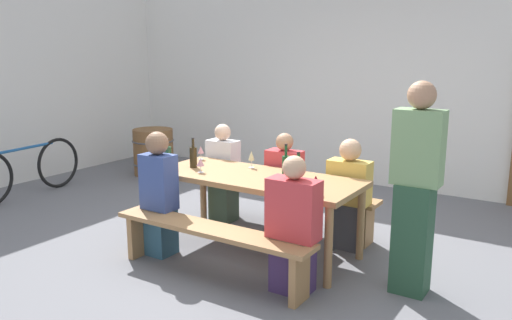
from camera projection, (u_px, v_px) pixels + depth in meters
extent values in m
plane|color=slate|center=(256.00, 250.00, 5.03)|extent=(24.00, 24.00, 0.00)
cube|color=silver|center=(376.00, 72.00, 7.25)|extent=(14.00, 0.20, 3.20)
cube|color=#9E7247|center=(256.00, 178.00, 4.88)|extent=(2.01, 0.82, 0.05)
cylinder|color=#9E7247|center=(159.00, 209.00, 5.16)|extent=(0.07, 0.07, 0.70)
cylinder|color=#9E7247|center=(328.00, 247.00, 4.18)|extent=(0.07, 0.07, 0.70)
cylinder|color=#9E7247|center=(203.00, 193.00, 5.73)|extent=(0.07, 0.07, 0.70)
cylinder|color=#9E7247|center=(361.00, 223.00, 4.76)|extent=(0.07, 0.07, 0.70)
cube|color=#9E7247|center=(210.00, 229.00, 4.36)|extent=(1.91, 0.30, 0.04)
cube|color=#9E7247|center=(139.00, 235.00, 4.86)|extent=(0.06, 0.24, 0.41)
cube|color=#9E7247|center=(299.00, 278.00, 3.95)|extent=(0.06, 0.24, 0.41)
cube|color=#9E7247|center=(292.00, 191.00, 5.52)|extent=(1.91, 0.30, 0.04)
cube|color=#9E7247|center=(228.00, 199.00, 6.02)|extent=(0.06, 0.24, 0.41)
cube|color=#9E7247|center=(367.00, 226.00, 5.12)|extent=(0.06, 0.24, 0.41)
cylinder|color=#194723|center=(286.00, 168.00, 4.70)|extent=(0.07, 0.07, 0.22)
cylinder|color=#194723|center=(286.00, 151.00, 4.67)|extent=(0.02, 0.02, 0.10)
cylinder|color=black|center=(286.00, 145.00, 4.65)|extent=(0.03, 0.03, 0.01)
cylinder|color=#194723|center=(298.00, 175.00, 4.48)|extent=(0.08, 0.08, 0.20)
cylinder|color=#194723|center=(298.00, 158.00, 4.45)|extent=(0.03, 0.03, 0.09)
cylinder|color=black|center=(299.00, 153.00, 4.44)|extent=(0.03, 0.03, 0.01)
cylinder|color=#332814|center=(193.00, 157.00, 5.18)|extent=(0.07, 0.07, 0.21)
cylinder|color=#332814|center=(193.00, 143.00, 5.15)|extent=(0.03, 0.03, 0.09)
cylinder|color=black|center=(193.00, 138.00, 5.14)|extent=(0.03, 0.03, 0.01)
cylinder|color=#234C2D|center=(168.00, 159.00, 5.07)|extent=(0.07, 0.07, 0.23)
cylinder|color=#234C2D|center=(167.00, 143.00, 5.04)|extent=(0.03, 0.03, 0.07)
cylinder|color=black|center=(167.00, 139.00, 5.03)|extent=(0.03, 0.03, 0.01)
cylinder|color=silver|center=(315.00, 194.00, 4.24)|extent=(0.06, 0.06, 0.01)
cylinder|color=silver|center=(316.00, 190.00, 4.23)|extent=(0.01, 0.01, 0.07)
cone|color=maroon|center=(316.00, 180.00, 4.21)|extent=(0.08, 0.08, 0.08)
cylinder|color=silver|center=(251.00, 168.00, 5.19)|extent=(0.06, 0.06, 0.01)
cylinder|color=silver|center=(251.00, 164.00, 5.18)|extent=(0.01, 0.01, 0.07)
cone|color=beige|center=(251.00, 156.00, 5.16)|extent=(0.06, 0.06, 0.09)
cylinder|color=silver|center=(201.00, 159.00, 5.57)|extent=(0.06, 0.06, 0.01)
cylinder|color=silver|center=(201.00, 156.00, 5.56)|extent=(0.01, 0.01, 0.07)
cone|color=#D18C93|center=(201.00, 150.00, 5.55)|extent=(0.07, 0.07, 0.07)
cylinder|color=silver|center=(201.00, 172.00, 4.98)|extent=(0.06, 0.06, 0.01)
cylinder|color=silver|center=(201.00, 169.00, 4.98)|extent=(0.01, 0.01, 0.06)
cone|color=#D18C93|center=(200.00, 162.00, 4.96)|extent=(0.08, 0.08, 0.07)
cube|color=#2D556B|center=(161.00, 231.00, 4.90)|extent=(0.24, 0.24, 0.45)
cube|color=#384C8C|center=(159.00, 182.00, 4.80)|extent=(0.32, 0.20, 0.52)
sphere|color=#846047|center=(157.00, 143.00, 4.72)|extent=(0.21, 0.21, 0.21)
cube|color=#402B58|center=(293.00, 265.00, 4.15)|extent=(0.31, 0.24, 0.45)
cube|color=#C6383D|center=(294.00, 209.00, 4.05)|extent=(0.42, 0.20, 0.48)
sphere|color=tan|center=(294.00, 168.00, 3.98)|extent=(0.19, 0.19, 0.19)
cube|color=#3B503B|center=(224.00, 201.00, 5.87)|extent=(0.26, 0.24, 0.45)
cube|color=silver|center=(223.00, 161.00, 5.77)|extent=(0.35, 0.20, 0.48)
sphere|color=beige|center=(223.00, 132.00, 5.70)|extent=(0.18, 0.18, 0.18)
cube|color=#484471|center=(284.00, 213.00, 5.45)|extent=(0.28, 0.24, 0.45)
cube|color=#C6383D|center=(284.00, 172.00, 5.35)|extent=(0.37, 0.20, 0.45)
sphere|color=#A87A5B|center=(285.00, 142.00, 5.29)|extent=(0.18, 0.18, 0.18)
cube|color=#404247|center=(347.00, 225.00, 5.07)|extent=(0.31, 0.24, 0.45)
cube|color=gold|center=(349.00, 182.00, 4.98)|extent=(0.41, 0.20, 0.42)
sphere|color=tan|center=(350.00, 150.00, 4.91)|extent=(0.21, 0.21, 0.21)
cube|color=#274C34|center=(412.00, 239.00, 4.09)|extent=(0.28, 0.24, 0.89)
cube|color=#729966|center=(418.00, 147.00, 3.94)|extent=(0.37, 0.20, 0.58)
sphere|color=#A87A5B|center=(422.00, 95.00, 3.85)|extent=(0.22, 0.22, 0.22)
cylinder|color=brown|center=(154.00, 152.00, 8.01)|extent=(0.61, 0.61, 0.71)
torus|color=#4C4C51|center=(153.00, 141.00, 7.97)|extent=(0.65, 0.65, 0.02)
torus|color=#4C4C51|center=(154.00, 163.00, 8.05)|extent=(0.65, 0.65, 0.02)
torus|color=black|center=(58.00, 163.00, 7.25)|extent=(0.11, 0.70, 0.70)
cylinder|color=#1E5999|center=(23.00, 148.00, 6.71)|extent=(0.12, 0.92, 0.04)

